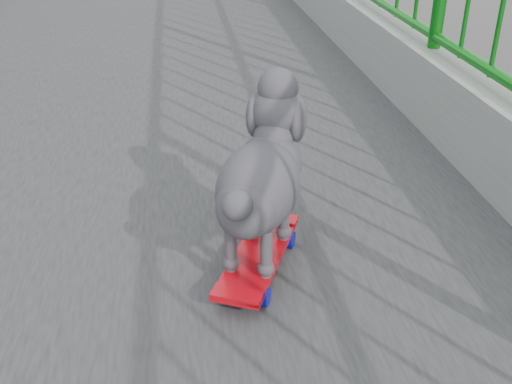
{
  "coord_description": "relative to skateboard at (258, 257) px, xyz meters",
  "views": [
    {
      "loc": [
        0.3,
        -0.45,
        7.98
      ],
      "look_at": [
        0.48,
        0.94,
        7.22
      ],
      "focal_mm": 42.0,
      "sensor_mm": 36.0,
      "label": 1
    }
  ],
  "objects": [
    {
      "name": "poodle",
      "position": [
        0.01,
        0.02,
        0.24
      ],
      "size": [
        0.32,
        0.47,
        0.42
      ],
      "rotation": [
        0.0,
        0.0,
        -0.42
      ],
      "color": "#323035",
      "rests_on": "skateboard"
    },
    {
      "name": "skateboard",
      "position": [
        0.0,
        0.0,
        0.0
      ],
      "size": [
        0.29,
        0.45,
        0.06
      ],
      "rotation": [
        0.0,
        0.0,
        -0.42
      ],
      "color": "red",
      "rests_on": "footbridge"
    }
  ]
}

